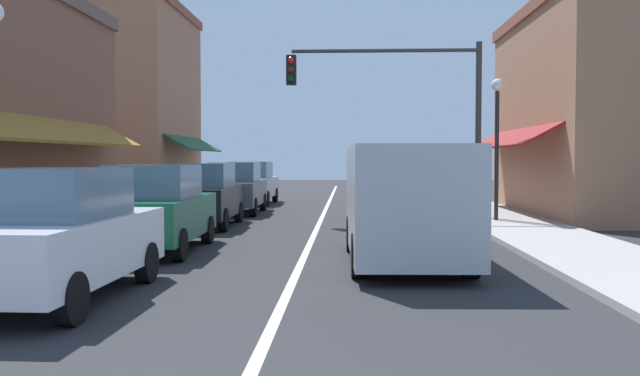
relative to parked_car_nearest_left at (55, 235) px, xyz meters
name	(u,v)px	position (x,y,z in m)	size (l,w,h in m)	color
ground_plane	(321,219)	(3.04, 12.38, -0.88)	(80.00, 80.00, 0.00)	#28282B
sidewalk_left	(147,217)	(-2.46, 12.38, -0.82)	(2.60, 56.00, 0.12)	#A39E99
sidewalk_right	(499,218)	(8.54, 12.38, -0.82)	(2.60, 56.00, 0.12)	#A39E99
lane_center_stripe	(321,219)	(3.04, 12.38, -0.88)	(0.14, 52.00, 0.01)	silver
storefront_right_block	(587,110)	(11.85, 14.38, 2.63)	(5.35, 10.20, 7.00)	#9E6B4C
storefront_far_left	(119,103)	(-6.70, 22.38, 3.57)	(7.20, 8.20, 8.90)	#9E6B4C
parked_car_nearest_left	(55,235)	(0.00, 0.00, 0.00)	(1.86, 4.14, 1.77)	silver
parked_car_second_left	(156,209)	(-0.02, 4.81, 0.00)	(1.83, 4.13, 1.77)	#0F4C33
parked_car_third_left	(203,195)	(-0.15, 9.92, 0.00)	(1.83, 4.12, 1.77)	black
parked_car_far_left	(236,188)	(-0.01, 14.59, 0.00)	(1.83, 4.12, 1.77)	#4C5156
parked_car_distant_left	(252,183)	(-0.15, 19.55, 0.00)	(1.86, 4.14, 1.77)	#B7BABF
van_in_lane	(404,200)	(4.90, 3.51, 0.27)	(2.11, 5.23, 2.12)	#B2B7BC
traffic_signal_mast_arm	(408,97)	(5.71, 12.10, 2.90)	(5.93, 0.50, 5.43)	#333333
street_lamp_right_mid	(497,125)	(8.17, 11.06, 2.00)	(0.36, 0.36, 4.19)	black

